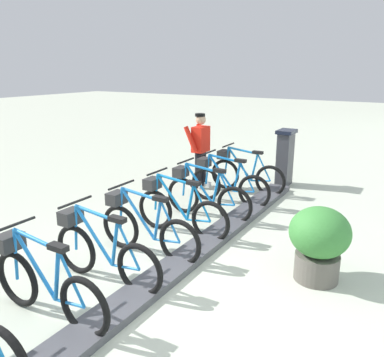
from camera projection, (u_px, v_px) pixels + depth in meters
The scene contains 12 objects.
ground_plane at pixel (152, 288), 4.87m from camera, with size 60.00×60.00×0.00m, color #B6BCA8.
dock_rail_base at pixel (152, 284), 4.86m from camera, with size 0.44×9.55×0.10m, color #47474C.
payment_kiosk at pixel (285, 157), 8.96m from camera, with size 0.36×0.52×1.28m.
bike_docked_0 at pixel (244, 173), 8.50m from camera, with size 1.72×0.54×1.02m.
bike_docked_1 at pixel (226, 183), 7.78m from camera, with size 1.72×0.54×1.02m.
bike_docked_2 at pixel (204, 194), 7.06m from camera, with size 1.72×0.54×1.02m.
bike_docked_3 at pixel (178, 209), 6.34m from camera, with size 1.72×0.54×1.02m.
bike_docked_4 at pixel (144, 227), 5.62m from camera, with size 1.72×0.54×1.02m.
bike_docked_5 at pixel (101, 251), 4.90m from camera, with size 1.72×0.54×1.02m.
bike_docked_6 at pixel (43, 282), 4.18m from camera, with size 1.72×0.54×1.02m.
worker_near_rack at pixel (200, 148), 8.72m from camera, with size 0.46×0.62×1.66m.
planter_bush at pixel (319, 240), 4.93m from camera, with size 0.76×0.76×0.97m.
Camera 1 is at (-2.65, 3.44, 2.63)m, focal length 36.83 mm.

